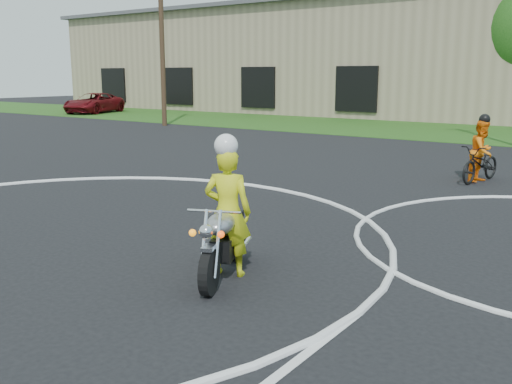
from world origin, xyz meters
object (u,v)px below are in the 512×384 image
Objects in this scene: primary_motorcycle at (223,241)px; rider_second_grp at (482,158)px; pickup_grp at (94,103)px; rider_primary_grp at (228,208)px.

rider_second_grp is at bearing 60.62° from primary_motorcycle.
pickup_grp is (-31.08, 22.77, 0.21)m from primary_motorcycle.
primary_motorcycle is 10.23m from rider_second_grp.
rider_second_grp is (1.08, 10.04, -0.36)m from rider_primary_grp.
primary_motorcycle is at bearing -54.33° from pickup_grp.
rider_primary_grp reaches higher than pickup_grp.
rider_primary_grp is 38.44m from pickup_grp.
pickup_grp is at bearing 120.34° from primary_motorcycle.
rider_second_grp reaches higher than primary_motorcycle.
primary_motorcycle is at bearing -105.34° from rider_primary_grp.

